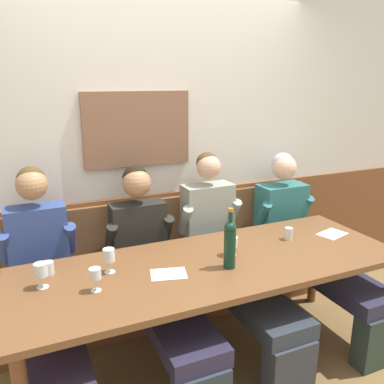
{
  "coord_description": "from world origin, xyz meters",
  "views": [
    {
      "loc": [
        -1.05,
        -1.93,
        1.87
      ],
      "look_at": [
        -0.01,
        0.44,
        1.14
      ],
      "focal_mm": 37.33,
      "sensor_mm": 36.0,
      "label": 1
    }
  ],
  "objects_px": {
    "wall_bench": "(174,281)",
    "person_left_seat": "(45,289)",
    "person_center_right_seat": "(155,272)",
    "wine_glass_right_end": "(41,271)",
    "person_right_seat": "(229,254)",
    "water_tumbler_center": "(48,268)",
    "wine_bottle_amber_mid": "(230,243)",
    "wine_glass_left_end": "(232,243)",
    "person_center_left_seat": "(306,239)",
    "wine_glass_center_front": "(95,275)",
    "dining_table": "(213,272)",
    "wine_glass_by_bottle": "(109,256)",
    "water_tumbler_right": "(289,234)"
  },
  "relations": [
    {
      "from": "water_tumbler_center",
      "to": "wine_glass_center_front",
      "type": "bearing_deg",
      "value": -54.62
    },
    {
      "from": "person_left_seat",
      "to": "wine_glass_left_end",
      "type": "bearing_deg",
      "value": -13.4
    },
    {
      "from": "wine_glass_left_end",
      "to": "person_center_left_seat",
      "type": "bearing_deg",
      "value": 18.3
    },
    {
      "from": "wall_bench",
      "to": "person_right_seat",
      "type": "xyz_separation_m",
      "value": [
        0.29,
        -0.38,
        0.34
      ]
    },
    {
      "from": "wine_glass_right_end",
      "to": "wine_bottle_amber_mid",
      "type": "bearing_deg",
      "value": -10.59
    },
    {
      "from": "wine_glass_by_bottle",
      "to": "wine_glass_center_front",
      "type": "bearing_deg",
      "value": -122.05
    },
    {
      "from": "water_tumbler_center",
      "to": "wine_glass_left_end",
      "type": "bearing_deg",
      "value": -10.27
    },
    {
      "from": "person_center_right_seat",
      "to": "water_tumbler_center",
      "type": "xyz_separation_m",
      "value": [
        -0.68,
        -0.06,
        0.19
      ]
    },
    {
      "from": "person_left_seat",
      "to": "water_tumbler_right",
      "type": "relative_size",
      "value": 15.05
    },
    {
      "from": "person_left_seat",
      "to": "person_center_right_seat",
      "type": "distance_m",
      "value": 0.71
    },
    {
      "from": "wall_bench",
      "to": "person_right_seat",
      "type": "relative_size",
      "value": 2.08
    },
    {
      "from": "wine_glass_right_end",
      "to": "water_tumbler_center",
      "type": "height_order",
      "value": "wine_glass_right_end"
    },
    {
      "from": "person_center_right_seat",
      "to": "wine_glass_right_end",
      "type": "distance_m",
      "value": 0.79
    },
    {
      "from": "wine_glass_by_bottle",
      "to": "water_tumbler_center",
      "type": "xyz_separation_m",
      "value": [
        -0.34,
        0.12,
        -0.07
      ]
    },
    {
      "from": "wine_glass_right_end",
      "to": "water_tumbler_center",
      "type": "relative_size",
      "value": 1.87
    },
    {
      "from": "wine_glass_left_end",
      "to": "person_center_right_seat",
      "type": "bearing_deg",
      "value": 149.75
    },
    {
      "from": "person_center_right_seat",
      "to": "person_center_left_seat",
      "type": "bearing_deg",
      "value": 1.16
    },
    {
      "from": "wine_bottle_amber_mid",
      "to": "wine_glass_center_front",
      "type": "height_order",
      "value": "wine_bottle_amber_mid"
    },
    {
      "from": "wine_glass_right_end",
      "to": "wine_glass_center_front",
      "type": "relative_size",
      "value": 1.09
    },
    {
      "from": "wine_glass_by_bottle",
      "to": "person_center_right_seat",
      "type": "bearing_deg",
      "value": 27.61
    },
    {
      "from": "water_tumbler_right",
      "to": "wine_glass_right_end",
      "type": "bearing_deg",
      "value": -179.4
    },
    {
      "from": "person_center_left_seat",
      "to": "wine_glass_by_bottle",
      "type": "height_order",
      "value": "person_center_left_seat"
    },
    {
      "from": "wall_bench",
      "to": "person_right_seat",
      "type": "distance_m",
      "value": 0.59
    },
    {
      "from": "person_right_seat",
      "to": "water_tumbler_center",
      "type": "bearing_deg",
      "value": -176.7
    },
    {
      "from": "water_tumbler_center",
      "to": "wine_bottle_amber_mid",
      "type": "bearing_deg",
      "value": -19.01
    },
    {
      "from": "wine_glass_left_end",
      "to": "wine_glass_center_front",
      "type": "relative_size",
      "value": 0.93
    },
    {
      "from": "wine_glass_left_end",
      "to": "person_left_seat",
      "type": "bearing_deg",
      "value": 166.6
    },
    {
      "from": "person_right_seat",
      "to": "wine_bottle_amber_mid",
      "type": "xyz_separation_m",
      "value": [
        -0.24,
        -0.42,
        0.3
      ]
    },
    {
      "from": "person_right_seat",
      "to": "water_tumbler_right",
      "type": "distance_m",
      "value": 0.46
    },
    {
      "from": "wall_bench",
      "to": "wine_bottle_amber_mid",
      "type": "relative_size",
      "value": 7.27
    },
    {
      "from": "person_center_right_seat",
      "to": "wine_bottle_amber_mid",
      "type": "relative_size",
      "value": 3.45
    },
    {
      "from": "person_right_seat",
      "to": "wine_glass_by_bottle",
      "type": "xyz_separation_m",
      "value": [
        -0.92,
        -0.2,
        0.24
      ]
    },
    {
      "from": "wine_glass_center_front",
      "to": "water_tumbler_right",
      "type": "height_order",
      "value": "wine_glass_center_front"
    },
    {
      "from": "dining_table",
      "to": "person_right_seat",
      "type": "relative_size",
      "value": 1.85
    },
    {
      "from": "dining_table",
      "to": "wine_glass_by_bottle",
      "type": "height_order",
      "value": "wine_glass_by_bottle"
    },
    {
      "from": "wine_glass_right_end",
      "to": "person_left_seat",
      "type": "bearing_deg",
      "value": 86.42
    },
    {
      "from": "wine_glass_left_end",
      "to": "wine_glass_center_front",
      "type": "bearing_deg",
      "value": -173.26
    },
    {
      "from": "person_left_seat",
      "to": "wine_glass_by_bottle",
      "type": "bearing_deg",
      "value": -27.89
    },
    {
      "from": "person_center_left_seat",
      "to": "water_tumbler_right",
      "type": "xyz_separation_m",
      "value": [
        -0.35,
        -0.22,
        0.19
      ]
    },
    {
      "from": "person_center_right_seat",
      "to": "water_tumbler_center",
      "type": "bearing_deg",
      "value": -175.33
    },
    {
      "from": "person_left_seat",
      "to": "wine_bottle_amber_mid",
      "type": "distance_m",
      "value": 1.17
    },
    {
      "from": "wall_bench",
      "to": "person_left_seat",
      "type": "distance_m",
      "value": 1.12
    },
    {
      "from": "person_center_left_seat",
      "to": "wine_glass_left_end",
      "type": "distance_m",
      "value": 0.93
    },
    {
      "from": "person_center_right_seat",
      "to": "wine_glass_center_front",
      "type": "height_order",
      "value": "person_center_right_seat"
    },
    {
      "from": "wall_bench",
      "to": "water_tumbler_right",
      "type": "height_order",
      "value": "wall_bench"
    },
    {
      "from": "wine_glass_right_end",
      "to": "wine_glass_left_end",
      "type": "bearing_deg",
      "value": -2.47
    },
    {
      "from": "wall_bench",
      "to": "water_tumbler_center",
      "type": "height_order",
      "value": "wall_bench"
    },
    {
      "from": "wall_bench",
      "to": "person_center_right_seat",
      "type": "distance_m",
      "value": 0.59
    },
    {
      "from": "person_right_seat",
      "to": "wine_glass_right_end",
      "type": "bearing_deg",
      "value": -170.18
    },
    {
      "from": "wine_glass_by_bottle",
      "to": "wine_glass_right_end",
      "type": "height_order",
      "value": "wine_glass_by_bottle"
    }
  ]
}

